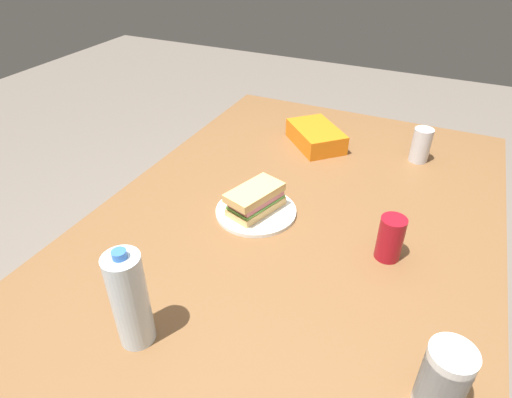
% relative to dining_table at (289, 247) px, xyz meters
% --- Properties ---
extents(ground_plane, '(8.00, 8.00, 0.00)m').
position_rel_dining_table_xyz_m(ground_plane, '(0.00, 0.00, -0.69)').
color(ground_plane, '#70665B').
extents(dining_table, '(1.74, 1.13, 0.77)m').
position_rel_dining_table_xyz_m(dining_table, '(0.00, 0.00, 0.00)').
color(dining_table, brown).
rests_on(dining_table, ground_plane).
extents(paper_plate, '(0.24, 0.24, 0.01)m').
position_rel_dining_table_xyz_m(paper_plate, '(-0.01, -0.11, 0.09)').
color(paper_plate, white).
rests_on(paper_plate, dining_table).
extents(sandwich, '(0.20, 0.14, 0.08)m').
position_rel_dining_table_xyz_m(sandwich, '(-0.01, -0.11, 0.13)').
color(sandwich, '#DBB26B').
rests_on(sandwich, paper_plate).
extents(soda_can_red, '(0.07, 0.07, 0.12)m').
position_rel_dining_table_xyz_m(soda_can_red, '(0.02, 0.28, 0.14)').
color(soda_can_red, maroon).
rests_on(soda_can_red, dining_table).
extents(chip_bag, '(0.27, 0.27, 0.07)m').
position_rel_dining_table_xyz_m(chip_bag, '(-0.51, -0.10, 0.11)').
color(chip_bag, orange).
rests_on(chip_bag, dining_table).
extents(water_bottle_tall, '(0.07, 0.07, 0.24)m').
position_rel_dining_table_xyz_m(water_bottle_tall, '(0.50, -0.15, 0.19)').
color(water_bottle_tall, silver).
rests_on(water_bottle_tall, dining_table).
extents(plastic_cup_stack, '(0.08, 0.08, 0.15)m').
position_rel_dining_table_xyz_m(plastic_cup_stack, '(0.39, 0.44, 0.15)').
color(plastic_cup_stack, silver).
rests_on(plastic_cup_stack, dining_table).
extents(soda_can_silver, '(0.07, 0.07, 0.12)m').
position_rel_dining_table_xyz_m(soda_can_silver, '(-0.55, 0.27, 0.14)').
color(soda_can_silver, silver).
rests_on(soda_can_silver, dining_table).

